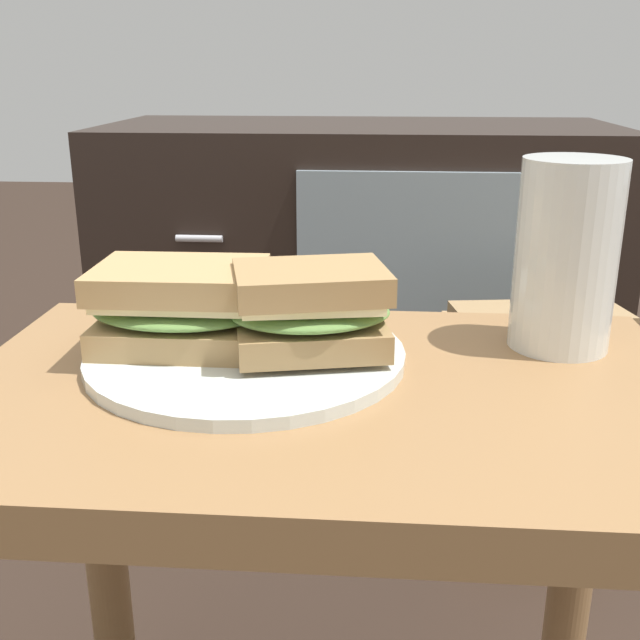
# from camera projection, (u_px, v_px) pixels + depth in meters

# --- Properties ---
(side_table) EXTENTS (0.56, 0.36, 0.46)m
(side_table) POSITION_uv_depth(u_px,v_px,m) (324.00, 488.00, 0.60)
(side_table) COLOR olive
(side_table) RESTS_ON ground
(tv_cabinet) EXTENTS (0.96, 0.46, 0.58)m
(tv_cabinet) POSITION_uv_depth(u_px,v_px,m) (358.00, 273.00, 1.52)
(tv_cabinet) COLOR black
(tv_cabinet) RESTS_ON ground
(plate) EXTENTS (0.26, 0.26, 0.01)m
(plate) POSITION_uv_depth(u_px,v_px,m) (246.00, 355.00, 0.61)
(plate) COLOR silver
(plate) RESTS_ON side_table
(sandwich_front) EXTENTS (0.15, 0.10, 0.07)m
(sandwich_front) POSITION_uv_depth(u_px,v_px,m) (181.00, 306.00, 0.61)
(sandwich_front) COLOR tan
(sandwich_front) RESTS_ON plate
(sandwich_back) EXTENTS (0.14, 0.11, 0.07)m
(sandwich_back) POSITION_uv_depth(u_px,v_px,m) (311.00, 310.00, 0.58)
(sandwich_back) COLOR #9E7A4C
(sandwich_back) RESTS_ON plate
(beer_glass) EXTENTS (0.08, 0.08, 0.16)m
(beer_glass) POSITION_uv_depth(u_px,v_px,m) (566.00, 258.00, 0.62)
(beer_glass) COLOR silver
(beer_glass) RESTS_ON side_table
(paper_bag) EXTENTS (0.25, 0.15, 0.38)m
(paper_bag) POSITION_uv_depth(u_px,v_px,m) (527.00, 435.00, 1.08)
(paper_bag) COLOR tan
(paper_bag) RESTS_ON ground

